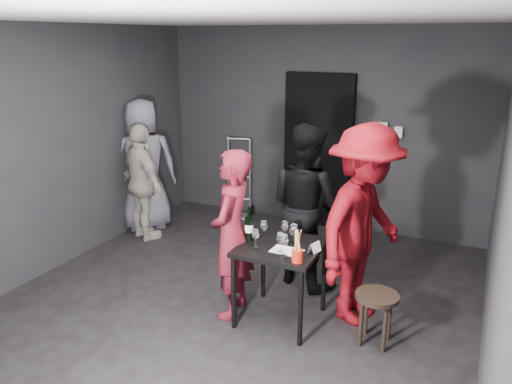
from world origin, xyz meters
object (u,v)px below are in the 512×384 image
at_px(man_maroon, 365,203).
at_px(bystander_cream, 142,182).
at_px(bystander_grey, 143,153).
at_px(hand_truck, 238,201).
at_px(stool, 377,303).
at_px(breadstick_cup, 298,247).
at_px(wine_bottle, 249,228).
at_px(tasting_table, 281,255).
at_px(server_red, 232,229).
at_px(woman_black, 305,193).

distance_m(man_maroon, bystander_cream, 3.14).
xyz_separation_m(bystander_cream, bystander_grey, (-0.21, 0.33, 0.30)).
bearing_deg(bystander_grey, hand_truck, -175.69).
bearing_deg(bystander_cream, man_maroon, -168.35).
relative_size(stool, bystander_cream, 0.31).
relative_size(man_maroon, breadstick_cup, 7.57).
xyz_separation_m(bystander_grey, wine_bottle, (2.27, -1.42, -0.19)).
distance_m(stool, wine_bottle, 1.30).
height_order(tasting_table, server_red, server_red).
xyz_separation_m(hand_truck, breadstick_cup, (1.92, -2.64, 0.67)).
xyz_separation_m(tasting_table, stool, (0.89, -0.01, -0.27)).
relative_size(hand_truck, man_maroon, 0.51).
xyz_separation_m(hand_truck, bystander_grey, (-0.92, -0.99, 0.85)).
distance_m(bystander_cream, wine_bottle, 2.33).
distance_m(hand_truck, man_maroon, 3.23).
xyz_separation_m(server_red, wine_bottle, (0.15, 0.06, 0.01)).
bearing_deg(man_maroon, hand_truck, 64.04).
height_order(stool, server_red, server_red).
distance_m(bystander_cream, bystander_grey, 0.49).
height_order(tasting_table, breadstick_cup, breadstick_cup).
bearing_deg(breadstick_cup, server_red, 166.14).
distance_m(hand_truck, bystander_grey, 1.59).
relative_size(bystander_grey, breadstick_cup, 7.04).
bearing_deg(woman_black, man_maroon, 168.80).
xyz_separation_m(hand_truck, server_red, (1.21, -2.47, 0.64)).
height_order(hand_truck, man_maroon, man_maroon).
distance_m(man_maroon, wine_bottle, 1.07).
height_order(man_maroon, wine_bottle, man_maroon).
bearing_deg(stool, hand_truck, 136.93).
xyz_separation_m(server_red, woman_black, (0.38, 0.91, 0.13)).
height_order(stool, wine_bottle, wine_bottle).
distance_m(woman_black, bystander_cream, 2.32).
bearing_deg(woman_black, bystander_grey, 9.68).
relative_size(hand_truck, woman_black, 0.59).
bearing_deg(man_maroon, tasting_table, 133.01).
bearing_deg(wine_bottle, bystander_grey, 148.04).
xyz_separation_m(hand_truck, bystander_cream, (-0.71, -1.31, 0.55)).
bearing_deg(woman_black, wine_bottle, 96.96).
xyz_separation_m(bystander_cream, wine_bottle, (2.06, -1.09, 0.10)).
bearing_deg(stool, man_maroon, 123.87).
distance_m(stool, woman_black, 1.42).
bearing_deg(server_red, hand_truck, -163.37).
distance_m(woman_black, wine_bottle, 0.89).
bearing_deg(wine_bottle, woman_black, 74.51).
bearing_deg(bystander_grey, stool, 115.20).
xyz_separation_m(bystander_cream, breadstick_cup, (2.63, -1.33, 0.12)).
relative_size(bystander_grey, wine_bottle, 6.79).
bearing_deg(bystander_grey, man_maroon, 119.20).
bearing_deg(man_maroon, woman_black, 71.69).
bearing_deg(stool, breadstick_cup, -158.43).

